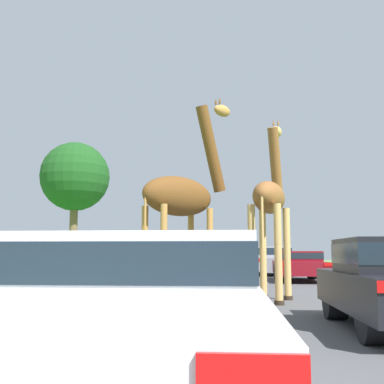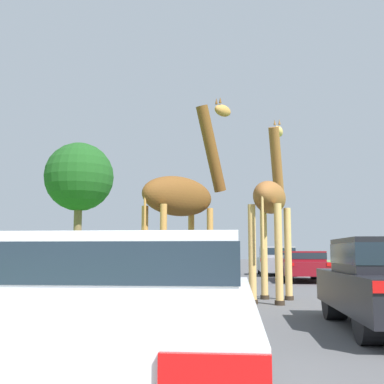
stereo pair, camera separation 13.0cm
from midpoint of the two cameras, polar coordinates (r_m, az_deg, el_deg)
name	(u,v)px [view 1 (the left image)]	position (r m, az deg, el deg)	size (l,w,h in m)	color
road	(235,273)	(29.63, 5.00, -9.50)	(7.37, 120.00, 0.00)	#4C4C4F
giraffe_near_road	(183,196)	(11.05, -1.41, -0.46)	(2.20, 2.50, 5.13)	#B77F3D
giraffe_companion	(270,204)	(12.34, 8.94, -1.41)	(1.20, 2.60, 4.92)	tan
car_lead_maroon	(137,318)	(3.70, -7.55, -14.64)	(1.86, 4.22, 1.32)	silver
car_queue_right	(188,262)	(29.53, -0.64, -8.25)	(1.70, 4.50, 1.23)	silver
car_queue_left	(299,264)	(21.38, 12.40, -8.38)	(1.90, 4.81, 1.26)	maroon
car_far_ahead	(273,260)	(26.66, 9.47, -7.96)	(1.97, 4.47, 1.54)	gray
car_rear_follower	(195,266)	(18.24, 0.21, -8.73)	(1.85, 3.99, 1.33)	navy
tree_centre_back	(75,177)	(33.80, -13.81, 1.69)	(4.69, 4.69, 8.71)	brown
sign_post	(37,252)	(14.32, -18.14, -6.73)	(0.70, 0.08, 1.77)	#4C3823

